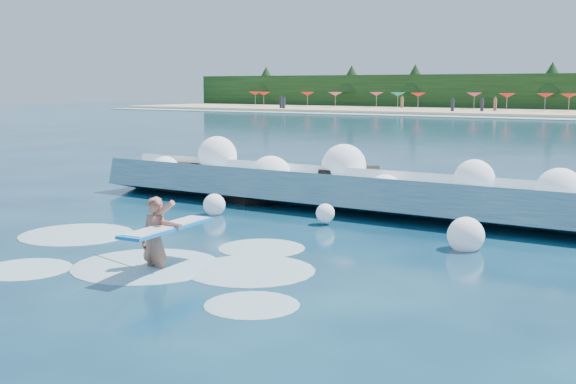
% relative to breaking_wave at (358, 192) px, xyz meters
% --- Properties ---
extents(ground, '(200.00, 200.00, 0.00)m').
position_rel_breaking_wave_xyz_m(ground, '(-0.65, -6.97, -0.51)').
color(ground, '#07233D').
rests_on(ground, ground).
extents(breaking_wave, '(16.82, 2.67, 1.45)m').
position_rel_breaking_wave_xyz_m(breaking_wave, '(0.00, 0.00, 0.00)').
color(breaking_wave, teal).
rests_on(breaking_wave, ground).
extents(rock_cluster, '(7.94, 3.16, 1.25)m').
position_rel_breaking_wave_xyz_m(rock_cluster, '(-3.84, 0.48, -0.11)').
color(rock_cluster, black).
rests_on(rock_cluster, ground).
extents(surfer_with_board, '(0.98, 2.89, 1.70)m').
position_rel_breaking_wave_xyz_m(surfer_with_board, '(-0.08, -8.06, 0.12)').
color(surfer_with_board, '#A7654E').
rests_on(surfer_with_board, ground).
extents(wave_spray, '(14.75, 4.88, 1.95)m').
position_rel_breaking_wave_xyz_m(wave_spray, '(0.09, -0.09, 0.43)').
color(wave_spray, white).
rests_on(wave_spray, ground).
extents(surf_foam, '(8.82, 5.78, 0.15)m').
position_rel_breaking_wave_xyz_m(surf_foam, '(-0.90, -7.35, -0.51)').
color(surf_foam, silver).
rests_on(surf_foam, ground).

